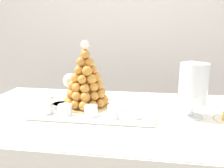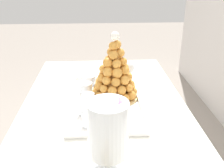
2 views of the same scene
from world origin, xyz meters
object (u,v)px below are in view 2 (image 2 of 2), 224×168
Objects in this scene: croquembouche at (115,73)px; dessert_cup_right at (88,121)px; dessert_cup_left at (90,80)px; dessert_cup_mid_left at (86,88)px; creme_brulee_ramekin at (103,85)px; serving_tray at (105,102)px; dessert_cup_centre at (88,98)px; wine_glass at (127,68)px; dessert_cup_mid_right at (84,108)px; macaron_goblet at (107,130)px.

dessert_cup_right is (0.26, -0.13, -0.10)m from croquembouche.
dessert_cup_mid_left is (0.10, -0.02, -0.00)m from dessert_cup_left.
dessert_cup_right is 0.38m from creme_brulee_ramekin.
dessert_cup_centre is at bearing -86.71° from serving_tray.
wine_glass is at bearing 101.72° from dessert_cup_mid_left.
dessert_cup_centre reaches higher than creme_brulee_ramekin.
dessert_cup_centre is at bearing -51.49° from wine_glass.
dessert_cup_left is 0.37× the size of wine_glass.
creme_brulee_ramekin is (-0.17, -0.01, 0.02)m from serving_tray.
dessert_cup_mid_right reaches higher than creme_brulee_ramekin.
serving_tray is at bearing 93.29° from dessert_cup_centre.
dessert_cup_left is 0.32m from dessert_cup_mid_right.
dessert_cup_mid_right is at bearing -169.33° from dessert_cup_right.
creme_brulee_ramekin is at bearing 121.29° from dessert_cup_mid_left.
creme_brulee_ramekin is 0.16m from wine_glass.
wine_glass reaches higher than dessert_cup_mid_right.
macaron_goblet reaches higher than dessert_cup_left.
dessert_cup_mid_left is at bearing -173.56° from dessert_cup_centre.
dessert_cup_left is 0.68m from macaron_goblet.
creme_brulee_ramekin is at bearing 156.63° from dessert_cup_centre.
macaron_goblet is at bearing 8.49° from dessert_cup_mid_left.
croquembouche is (-0.05, 0.05, 0.13)m from serving_tray.
dessert_cup_left is 1.04× the size of dessert_cup_mid_right.
macaron_goblet reaches higher than dessert_cup_mid_right.
serving_tray is 1.74× the size of croquembouche.
wine_glass is at bearing 142.23° from serving_tray.
creme_brulee_ramekin reaches higher than serving_tray.
creme_brulee_ramekin is (-0.28, 0.09, -0.01)m from dessert_cup_mid_right.
croquembouche reaches higher than dessert_cup_mid_left.
croquembouche is 2.05× the size of wine_glass.
wine_glass is at bearing 151.18° from dessert_cup_right.
serving_tray is 0.17m from creme_brulee_ramekin.
dessert_cup_centre is 0.24× the size of macaron_goblet.
dessert_cup_mid_right is at bearing -39.52° from wine_glass.
dessert_cup_left reaches higher than creme_brulee_ramekin.
dessert_cup_centre is 0.19m from creme_brulee_ramekin.
dessert_cup_right is (0.20, 0.00, 0.00)m from dessert_cup_centre.
croquembouche is 0.24m from dessert_cup_mid_right.
croquembouche is 5.75× the size of dessert_cup_mid_right.
dessert_cup_mid_left is 0.12m from dessert_cup_centre.
dessert_cup_mid_left is (-0.06, -0.15, -0.10)m from croquembouche.
dessert_cup_mid_right is at bearing -42.39° from croquembouche.
croquembouche reaches higher than serving_tray.
dessert_cup_mid_right reaches higher than dessert_cup_mid_left.
dessert_cup_centre is (0.06, -0.13, -0.11)m from croquembouche.
macaron_goblet reaches higher than serving_tray.
dessert_cup_mid_right is at bearing -3.33° from dessert_cup_left.
dessert_cup_centre is 1.22× the size of dessert_cup_right.
macaron_goblet reaches higher than dessert_cup_centre.
dessert_cup_centre is 0.69× the size of creme_brulee_ramekin.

